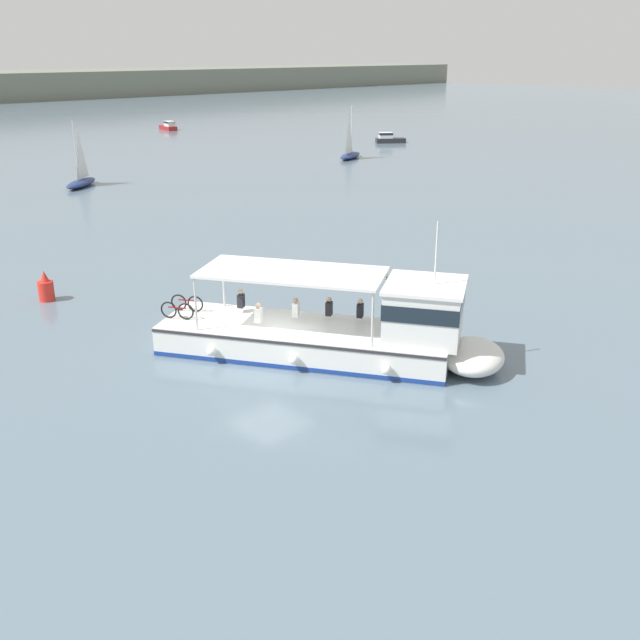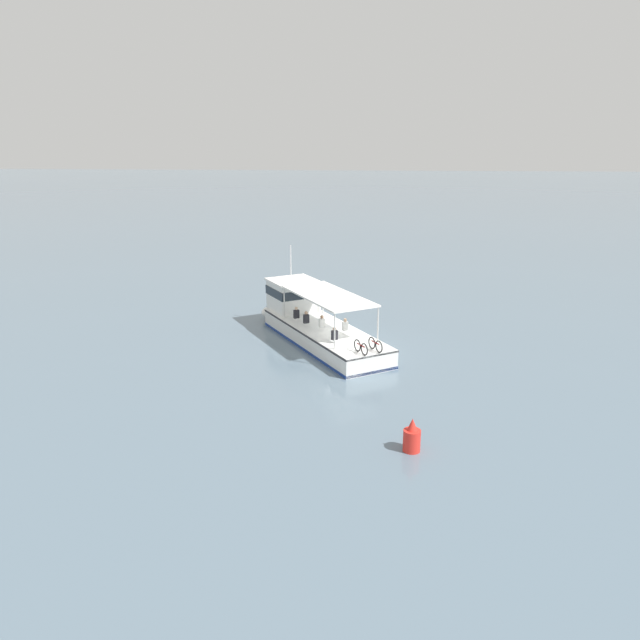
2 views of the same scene
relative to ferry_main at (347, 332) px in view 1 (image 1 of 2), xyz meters
The scene contains 7 objects.
ground_plane 3.05m from the ferry_main, 145.18° to the left, with size 400.00×400.00×0.00m, color slate.
ferry_main is the anchor object (origin of this frame).
sailboat_horizon_east 52.49m from the ferry_main, 44.34° to the left, with size 4.93×3.35×5.40m.
motorboat_off_bow 66.59m from the ferry_main, 40.28° to the left, with size 3.66×3.20×1.26m.
sailboat_far_right 41.51m from the ferry_main, 77.04° to the left, with size 4.56×4.18×5.40m.
motorboat_outer_anchorage 84.42m from the ferry_main, 62.25° to the left, with size 1.84×3.76×1.26m.
channel_buoy 14.97m from the ferry_main, 110.73° to the left, with size 0.70×0.70×1.40m.
Camera 1 is at (-15.22, -18.87, 10.72)m, focal length 40.48 mm.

